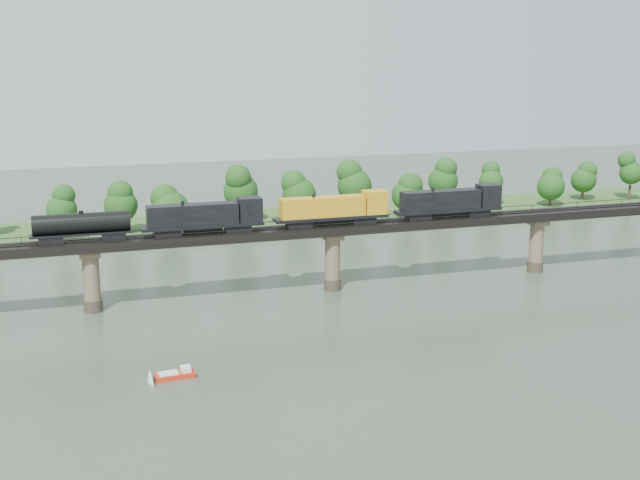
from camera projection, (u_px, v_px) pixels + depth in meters
name	position (u px, v px, depth m)	size (l,w,h in m)	color
ground	(400.00, 350.00, 111.05)	(400.00, 400.00, 0.00)	#344032
far_bank	(260.00, 222.00, 189.87)	(300.00, 24.00, 1.60)	#2C4E1F
bridge	(333.00, 259.00, 137.68)	(236.00, 30.00, 11.50)	#473A2D
bridge_superstructure	(333.00, 223.00, 136.22)	(220.00, 4.90, 0.75)	black
far_treeline	(229.00, 194.00, 181.49)	(289.06, 17.54, 13.60)	#382619
freight_train	(291.00, 212.00, 133.55)	(80.19, 3.12, 5.52)	black
motorboat	(176.00, 374.00, 101.28)	(5.14, 2.17, 1.41)	red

